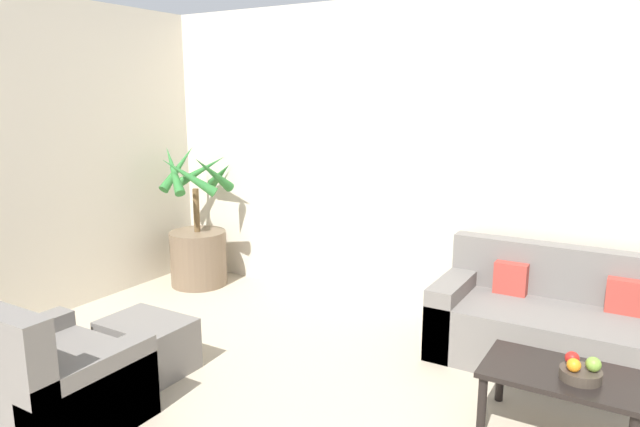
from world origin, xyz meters
TOP-DOWN VIEW (x-y plane):
  - wall_back at (0.00, 6.30)m, footprint 8.58×0.06m
  - potted_palm at (-2.98, 5.82)m, footprint 0.79×0.80m
  - sofa_loveseat at (0.44, 5.80)m, footprint 1.70×0.80m
  - coffee_table at (0.58, 4.88)m, footprint 0.84×0.51m
  - fruit_bowl at (0.68, 4.84)m, footprint 0.22×0.22m
  - apple_red at (0.62, 4.88)m, footprint 0.08×0.08m
  - apple_green at (0.73, 4.86)m, footprint 0.08×0.08m
  - orange_fruit at (0.64, 4.80)m, footprint 0.07×0.07m
  - armchair at (-1.98, 3.45)m, footprint 0.91×0.79m
  - ottoman at (-2.01, 4.25)m, footprint 0.60×0.45m

SIDE VIEW (x-z plane):
  - ottoman at x=-2.01m, z-range 0.00..0.37m
  - armchair at x=-1.98m, z-range -0.15..0.69m
  - sofa_loveseat at x=0.44m, z-range -0.13..0.68m
  - coffee_table at x=0.58m, z-range 0.14..0.52m
  - fruit_bowl at x=0.68m, z-range 0.38..0.44m
  - potted_palm at x=-2.98m, z-range -0.29..1.14m
  - orange_fruit at x=0.64m, z-range 0.44..0.51m
  - apple_red at x=0.62m, z-range 0.44..0.52m
  - apple_green at x=0.73m, z-range 0.44..0.52m
  - wall_back at x=0.00m, z-range 0.00..2.70m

